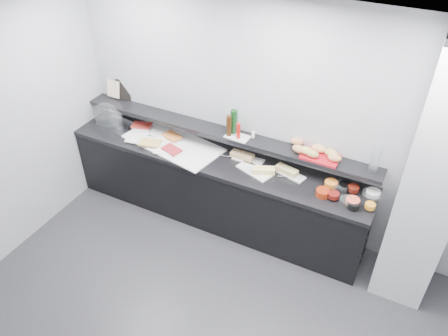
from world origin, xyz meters
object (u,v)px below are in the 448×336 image
at_px(cloche_base, 118,126).
at_px(bread_tray, 321,156).
at_px(framed_print, 123,90).
at_px(condiment_tray, 237,137).
at_px(carafe, 375,160).
at_px(sandwich_plate_mid, 254,171).

distance_m(cloche_base, bread_tray, 2.54).
height_order(cloche_base, bread_tray, bread_tray).
height_order(framed_print, condiment_tray, framed_print).
xyz_separation_m(bread_tray, carafe, (0.53, -0.02, 0.14)).
bearing_deg(condiment_tray, carafe, 4.32).
distance_m(cloche_base, carafe, 3.08).
relative_size(framed_print, condiment_tray, 0.98).
height_order(sandwich_plate_mid, framed_print, framed_print).
relative_size(sandwich_plate_mid, bread_tray, 1.03).
xyz_separation_m(sandwich_plate_mid, condiment_tray, (-0.29, 0.18, 0.25)).
distance_m(bread_tray, carafe, 0.55).
xyz_separation_m(condiment_tray, bread_tray, (0.93, 0.05, 0.00)).
relative_size(cloche_base, sandwich_plate_mid, 1.16).
relative_size(condiment_tray, bread_tray, 0.68).
relative_size(framed_print, carafe, 0.87).
height_order(sandwich_plate_mid, bread_tray, bread_tray).
xyz_separation_m(framed_print, bread_tray, (2.58, -0.10, -0.12)).
relative_size(cloche_base, framed_print, 1.79).
xyz_separation_m(framed_print, carafe, (3.11, -0.12, 0.02)).
bearing_deg(sandwich_plate_mid, framed_print, -170.74).
bearing_deg(framed_print, bread_tray, -17.54).
bearing_deg(carafe, cloche_base, -177.30).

